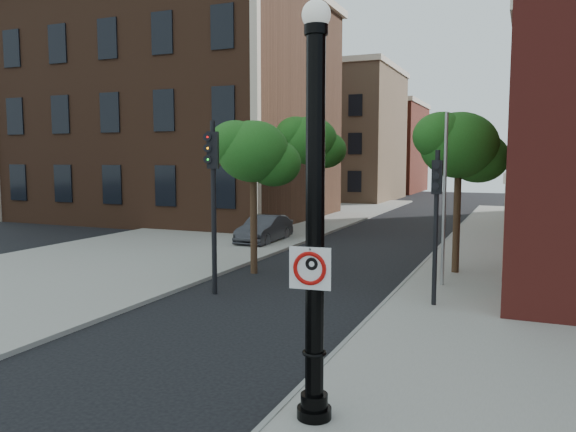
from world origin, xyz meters
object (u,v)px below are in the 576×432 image
at_px(lamppost, 315,237).
at_px(traffic_signal_right, 436,203).
at_px(no_parking_sign, 310,268).
at_px(traffic_signal_left, 213,178).
at_px(parked_car, 264,229).

xyz_separation_m(lamppost, traffic_signal_right, (0.66, 7.33, -0.03)).
bearing_deg(no_parking_sign, traffic_signal_right, 79.20).
bearing_deg(traffic_signal_left, traffic_signal_right, -13.32).
relative_size(traffic_signal_left, traffic_signal_right, 1.20).
bearing_deg(traffic_signal_right, traffic_signal_left, -174.61).
height_order(traffic_signal_left, traffic_signal_right, traffic_signal_left).
bearing_deg(parked_car, no_parking_sign, -64.10).
xyz_separation_m(lamppost, no_parking_sign, (-0.01, -0.16, -0.43)).
relative_size(parked_car, traffic_signal_right, 0.95).
relative_size(no_parking_sign, parked_car, 0.16).
xyz_separation_m(traffic_signal_left, traffic_signal_right, (6.19, 0.83, -0.58)).
bearing_deg(traffic_signal_left, parked_car, 85.96).
bearing_deg(traffic_signal_right, lamppost, -97.36).
distance_m(lamppost, traffic_signal_left, 8.55).
xyz_separation_m(parked_car, traffic_signal_left, (2.91, -9.57, 2.75)).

